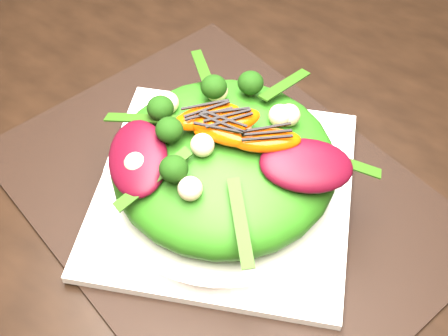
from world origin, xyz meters
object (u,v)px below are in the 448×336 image
Objects in this scene: salad_bowl at (224,183)px; lettuce_mound at (224,162)px; placemat at (224,195)px; orange_segment at (232,108)px; plate_base at (224,191)px.

lettuce_mound is (0.00, 0.00, 0.03)m from salad_bowl.
orange_segment reaches higher than placemat.
placemat is 7.13× the size of orange_segment.
salad_bowl is 0.08m from orange_segment.
lettuce_mound reaches higher than salad_bowl.
lettuce_mound is 3.45× the size of orange_segment.
plate_base is 0.05m from lettuce_mound.
lettuce_mound is at bearing 0.00° from salad_bowl.
orange_segment is at bearing 111.07° from plate_base.
salad_bowl is at bearing 0.00° from plate_base.
salad_bowl is 3.87× the size of orange_segment.
orange_segment is at bearing 111.07° from lettuce_mound.
orange_segment is (-0.01, 0.03, 0.08)m from salad_bowl.
placemat is 0.10m from orange_segment.
lettuce_mound is (0.00, 0.00, 0.05)m from placemat.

